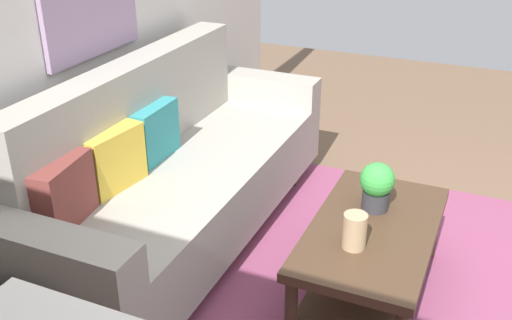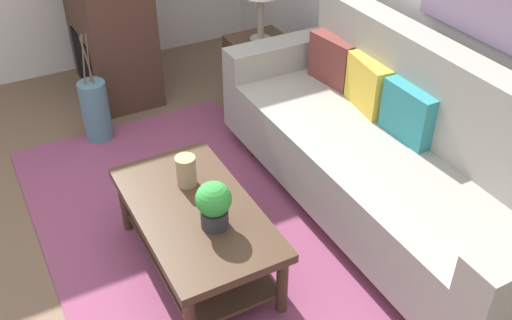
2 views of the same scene
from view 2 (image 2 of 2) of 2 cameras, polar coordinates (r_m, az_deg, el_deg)
The scene contains 15 objects.
ground_plane at distance 3.42m, azimuth -13.58°, elevation -10.91°, with size 9.25×9.25×0.00m, color brown.
area_rug at distance 3.50m, azimuth -5.74°, elevation -8.28°, with size 3.00×1.61×0.01m, color #843D5B.
couch at distance 3.55m, azimuth 12.50°, elevation 0.53°, with size 2.44×0.84×1.08m.
throw_pillow_maroon at distance 4.01m, azimuth 7.45°, elevation 9.56°, with size 0.36×0.12×0.32m, color brown.
throw_pillow_mustard at distance 3.74m, azimuth 10.80°, elevation 7.18°, with size 0.36×0.12×0.32m, color gold.
throw_pillow_teal at distance 3.49m, azimuth 14.60°, elevation 4.42°, with size 0.36×0.12×0.32m, color teal.
coffee_table at distance 3.18m, azimuth -5.82°, elevation -6.23°, with size 1.10×0.60×0.43m.
tabletop_vase at distance 3.22m, azimuth -6.79°, elevation -1.04°, with size 0.11×0.11×0.18m, color tan.
potted_plant_tabletop at distance 2.90m, azimuth -4.10°, elevation -4.26°, with size 0.18×0.18×0.26m.
side_table at distance 4.69m, azimuth 0.44°, elevation 8.39°, with size 0.44×0.44×0.56m, color #422D1E.
fireplace at distance 4.93m, azimuth -14.01°, elevation 12.69°, with size 1.02×0.58×1.16m.
floor_vase at distance 4.43m, azimuth -15.24°, elevation 4.56°, with size 0.20×0.20×0.46m, color slate.
floor_vase_branch_a at distance 4.22m, azimuth -16.03°, elevation 9.22°, with size 0.01×0.01×0.36m, color brown.
floor_vase_branch_b at distance 4.25m, azimuth -15.91°, elevation 9.43°, with size 0.01×0.01×0.36m, color brown.
floor_vase_branch_c at distance 4.24m, azimuth -16.36°, elevation 9.31°, with size 0.01×0.01×0.36m, color brown.
Camera 2 is at (2.38, -0.38, 2.42)m, focal length 41.34 mm.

